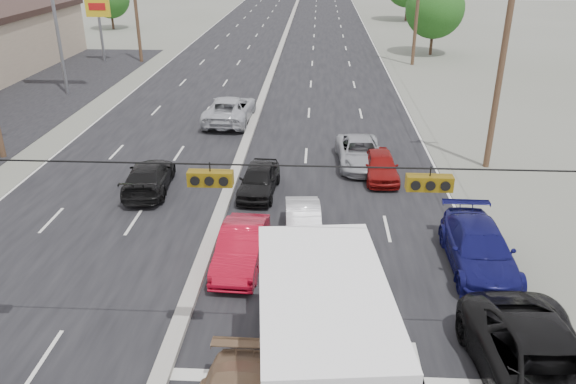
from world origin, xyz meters
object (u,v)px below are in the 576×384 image
object	(u,v)px
tree_right_mid	(435,9)
box_truck	(319,338)
utility_pole_right_b	(502,65)
queue_car_c	(360,153)
pole_sign_far	(98,12)
queue_car_e	(381,166)
oncoming_near	(149,177)
queue_car_a	(259,180)
queue_car_b	(303,224)
oncoming_far	(230,110)
utility_pole_right_c	(417,6)
black_suv	(545,374)
red_sedan	(241,248)
utility_pole_left_c	(135,4)
queue_car_d	(479,249)

from	to	relation	value
tree_right_mid	box_truck	xyz separation A→B (m)	(-10.91, -46.25, -2.36)
utility_pole_right_b	queue_car_c	size ratio (longest dim) A/B	2.09
queue_car_c	pole_sign_far	bearing A→B (deg)	128.56
box_truck	queue_car_e	bearing A→B (deg)	72.50
utility_pole_right_b	pole_sign_far	world-z (taller)	utility_pole_right_b
tree_right_mid	oncoming_near	size ratio (longest dim) A/B	1.56
queue_car_a	queue_car_b	bearing A→B (deg)	-58.73
queue_car_e	oncoming_far	bearing A→B (deg)	133.19
tree_right_mid	queue_car_a	size ratio (longest dim) A/B	1.82
utility_pole_right_c	pole_sign_far	xyz separation A→B (m)	(-28.50, -0.00, -0.70)
queue_car_a	oncoming_near	xyz separation A→B (m)	(-5.00, 0.06, -0.00)
utility_pole_right_c	black_suv	bearing A→B (deg)	-94.05
queue_car_a	red_sedan	bearing A→B (deg)	-86.21
utility_pole_right_b	box_truck	world-z (taller)	utility_pole_right_b
red_sedan	oncoming_near	size ratio (longest dim) A/B	0.92
utility_pole_left_c	tree_right_mid	size ratio (longest dim) A/B	1.40
queue_car_b	queue_car_a	bearing A→B (deg)	113.30
red_sedan	queue_car_b	size ratio (longest dim) A/B	1.11
oncoming_far	tree_right_mid	bearing A→B (deg)	-122.89
tree_right_mid	red_sedan	size ratio (longest dim) A/B	1.69
black_suv	utility_pole_right_c	bearing A→B (deg)	82.80
tree_right_mid	oncoming_far	bearing A→B (deg)	-125.34
pole_sign_far	queue_car_b	bearing A→B (deg)	-59.36
tree_right_mid	oncoming_near	distance (m)	38.78
utility_pole_left_c	box_truck	size ratio (longest dim) A/B	1.28
oncoming_near	oncoming_far	size ratio (longest dim) A/B	0.80
red_sedan	oncoming_near	world-z (taller)	red_sedan
utility_pole_right_c	queue_car_b	bearing A→B (deg)	-105.29
red_sedan	queue_car_d	bearing A→B (deg)	4.54
queue_car_b	queue_car_e	size ratio (longest dim) A/B	1.00
box_truck	queue_car_d	xyz separation A→B (m)	(5.51, 6.51, -1.23)
oncoming_far	utility_pole_right_b	bearing A→B (deg)	156.62
queue_car_c	oncoming_far	bearing A→B (deg)	134.83
pole_sign_far	queue_car_c	world-z (taller)	pole_sign_far
queue_car_b	oncoming_near	size ratio (longest dim) A/B	0.83
utility_pole_right_b	queue_car_e	bearing A→B (deg)	-161.49
red_sedan	oncoming_far	xyz separation A→B (m)	(-2.87, 16.74, 0.11)
utility_pole_right_b	queue_car_b	distance (m)	12.80
utility_pole_left_c	red_sedan	world-z (taller)	utility_pole_left_c
red_sedan	queue_car_d	world-z (taller)	queue_car_d
utility_pole_right_c	utility_pole_left_c	bearing A→B (deg)	180.00
utility_pole_right_b	oncoming_far	world-z (taller)	utility_pole_right_b
box_truck	black_suv	size ratio (longest dim) A/B	1.27
queue_car_b	pole_sign_far	bearing A→B (deg)	116.46
utility_pole_right_c	box_truck	distance (m)	42.21
queue_car_b	utility_pole_right_c	bearing A→B (deg)	70.53
utility_pole_right_c	red_sedan	xyz separation A→B (m)	(-11.10, -34.98, -4.41)
utility_pole_right_c	oncoming_near	world-z (taller)	utility_pole_right_c
red_sedan	pole_sign_far	bearing A→B (deg)	119.31
queue_car_b	queue_car_d	distance (m)	6.37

